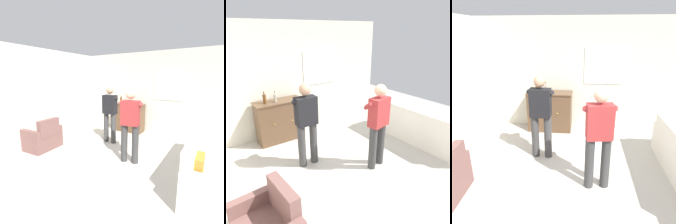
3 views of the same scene
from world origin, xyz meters
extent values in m
plane|color=#B2ADA3|center=(0.00, 0.00, 0.00)|extent=(10.40, 10.40, 0.00)
cube|color=beige|center=(0.00, 2.66, 1.40)|extent=(5.20, 0.12, 2.80)
cube|color=silver|center=(0.67, 2.60, 1.63)|extent=(0.93, 0.02, 0.89)
cube|color=white|center=(0.67, 2.59, 1.63)|extent=(0.85, 0.03, 0.81)
cube|color=silver|center=(-2.66, 0.00, 1.40)|extent=(0.12, 5.20, 2.80)
cube|color=silver|center=(2.02, 0.32, 0.21)|extent=(0.55, 2.23, 0.42)
cube|color=silver|center=(1.81, 0.32, 0.64)|extent=(0.18, 2.23, 0.44)
cube|color=silver|center=(2.02, 1.52, 0.32)|extent=(0.55, 0.18, 0.64)
cube|color=silver|center=(2.02, -0.87, 0.32)|extent=(0.55, 0.18, 0.64)
cube|color=beige|center=(1.94, 1.19, 0.60)|extent=(0.21, 0.42, 0.36)
cube|color=orange|center=(1.94, -0.54, 0.60)|extent=(0.15, 0.40, 0.36)
cube|color=brown|center=(-1.92, -0.40, 0.20)|extent=(0.68, 0.68, 0.40)
cube|color=brown|center=(-1.66, -0.39, 0.62)|extent=(0.18, 0.65, 0.45)
cube|color=brown|center=(-1.89, -0.78, 0.30)|extent=(0.65, 0.16, 0.60)
cube|color=brown|center=(-1.94, -0.02, 0.30)|extent=(0.65, 0.16, 0.60)
cube|color=brown|center=(-0.65, 2.30, 0.49)|extent=(1.10, 0.44, 0.98)
cube|color=brown|center=(-0.65, 2.30, 1.00)|extent=(1.14, 0.48, 0.03)
sphere|color=#B79338|center=(-0.87, 2.06, 0.54)|extent=(0.04, 0.04, 0.04)
sphere|color=#B79338|center=(-0.43, 2.06, 0.54)|extent=(0.04, 0.04, 0.04)
cylinder|color=#593314|center=(-0.96, 2.29, 1.12)|extent=(0.07, 0.07, 0.21)
cylinder|color=#593314|center=(-0.96, 2.29, 1.25)|extent=(0.02, 0.02, 0.05)
cylinder|color=#262626|center=(-0.96, 2.29, 1.28)|extent=(0.03, 0.03, 0.02)
cylinder|color=gray|center=(-0.73, 2.25, 1.11)|extent=(0.07, 0.07, 0.19)
cylinder|color=gray|center=(-0.73, 2.25, 1.23)|extent=(0.02, 0.02, 0.06)
cylinder|color=#262626|center=(-0.73, 2.25, 1.27)|extent=(0.03, 0.03, 0.02)
cylinder|color=#383838|center=(-0.73, 0.97, 0.44)|extent=(0.15, 0.15, 0.88)
cylinder|color=#383838|center=(-0.47, 0.97, 0.44)|extent=(0.15, 0.15, 0.88)
cube|color=black|center=(-0.60, 0.97, 1.16)|extent=(0.41, 0.23, 0.55)
sphere|color=tan|center=(-0.60, 0.97, 1.57)|extent=(0.22, 0.22, 0.22)
cylinder|color=black|center=(-0.72, 1.13, 1.27)|extent=(0.34, 0.40, 0.29)
cylinder|color=black|center=(-0.49, 1.13, 1.27)|extent=(0.32, 0.41, 0.29)
cube|color=white|center=(-0.60, 1.29, 1.18)|extent=(0.15, 0.04, 0.04)
cylinder|color=#383838|center=(0.34, 0.11, 0.44)|extent=(0.15, 0.15, 0.88)
cylinder|color=#383838|center=(0.60, 0.15, 0.44)|extent=(0.15, 0.15, 0.88)
cube|color=#9E2D2D|center=(0.47, 0.13, 1.16)|extent=(0.43, 0.28, 0.55)
sphere|color=#D8AD8C|center=(0.47, 0.13, 1.57)|extent=(0.22, 0.22, 0.22)
cylinder|color=#9E2D2D|center=(0.34, 0.27, 1.27)|extent=(0.28, 0.43, 0.29)
cylinder|color=#9E2D2D|center=(0.56, 0.30, 1.27)|extent=(0.37, 0.38, 0.29)
cube|color=white|center=(0.43, 0.45, 1.18)|extent=(0.15, 0.06, 0.04)
camera|label=1|loc=(2.12, -3.28, 1.91)|focal=28.00mm
camera|label=2|loc=(-2.35, -2.50, 2.60)|focal=35.00mm
camera|label=3|loc=(0.24, -2.93, 2.41)|focal=35.00mm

